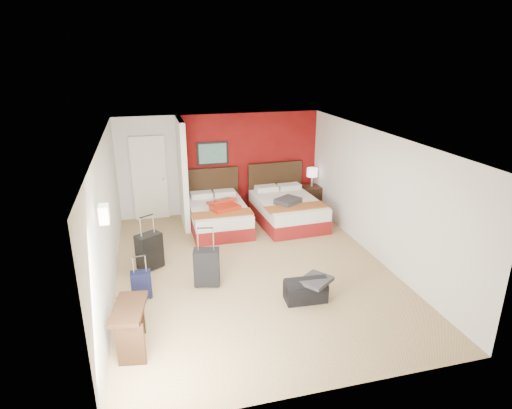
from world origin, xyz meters
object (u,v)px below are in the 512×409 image
object	(u,v)px
nightstand	(311,198)
suitcase_navy	(142,286)
suitcase_black	(150,252)
bed_right	(287,211)
suitcase_charcoal	(207,268)
bed_left	(219,217)
red_suitcase_open	(223,205)
desk	(131,328)
duffel_bag	(305,291)
table_lamp	(312,177)

from	to	relation	value
nightstand	suitcase_navy	xyz separation A→B (m)	(-4.32, -3.33, -0.08)
nightstand	suitcase_black	xyz separation A→B (m)	(-4.16, -2.31, 0.03)
bed_right	suitcase_black	distance (m)	3.62
suitcase_black	suitcase_charcoal	distance (m)	1.30
suitcase_charcoal	nightstand	bearing A→B (deg)	56.95
bed_right	bed_left	bearing A→B (deg)	174.66
nightstand	suitcase_charcoal	size ratio (longest dim) A/B	0.96
suitcase_charcoal	red_suitcase_open	bearing A→B (deg)	84.89
red_suitcase_open	nightstand	world-z (taller)	red_suitcase_open
suitcase_navy	desk	distance (m)	1.32
red_suitcase_open	duffel_bag	distance (m)	3.43
suitcase_charcoal	bed_left	bearing A→B (deg)	87.65
red_suitcase_open	suitcase_charcoal	bearing A→B (deg)	-126.45
suitcase_navy	desk	bearing A→B (deg)	-97.03
table_lamp	suitcase_navy	world-z (taller)	table_lamp
table_lamp	suitcase_charcoal	distance (m)	4.55
red_suitcase_open	duffel_bag	bearing A→B (deg)	-96.48
nightstand	suitcase_navy	world-z (taller)	nightstand
suitcase_black	suitcase_navy	world-z (taller)	suitcase_black
suitcase_navy	nightstand	bearing A→B (deg)	36.86
suitcase_black	duffel_bag	distance (m)	3.03
table_lamp	suitcase_navy	xyz separation A→B (m)	(-4.32, -3.33, -0.64)
suitcase_navy	duffel_bag	distance (m)	2.72
red_suitcase_open	suitcase_navy	xyz separation A→B (m)	(-1.87, -2.56, -0.38)
bed_left	suitcase_navy	distance (m)	3.20
suitcase_charcoal	suitcase_navy	bearing A→B (deg)	-160.41
suitcase_black	suitcase_navy	bearing A→B (deg)	-130.41
bed_right	duffel_bag	size ratio (longest dim) A/B	2.91
red_suitcase_open	nightstand	size ratio (longest dim) A/B	1.35
suitcase_charcoal	suitcase_navy	world-z (taller)	suitcase_charcoal
bed_left	suitcase_charcoal	world-z (taller)	suitcase_charcoal
suitcase_charcoal	suitcase_navy	size ratio (longest dim) A/B	1.43
bed_left	suitcase_navy	size ratio (longest dim) A/B	4.06
bed_right	suitcase_navy	xyz separation A→B (m)	(-3.43, -2.59, -0.07)
bed_right	duffel_bag	xyz separation A→B (m)	(-0.81, -3.35, -0.12)
table_lamp	bed_right	bearing A→B (deg)	-140.47
suitcase_navy	suitcase_black	bearing A→B (deg)	80.11
red_suitcase_open	desk	world-z (taller)	desk
suitcase_navy	desk	xyz separation A→B (m)	(-0.14, -1.31, 0.11)
bed_right	suitcase_charcoal	bearing A→B (deg)	-136.29
bed_left	desk	world-z (taller)	desk
bed_right	red_suitcase_open	distance (m)	1.59
nightstand	table_lamp	world-z (taller)	table_lamp
suitcase_navy	red_suitcase_open	bearing A→B (deg)	53.16
bed_right	desk	size ratio (longest dim) A/B	2.45
bed_right	desk	world-z (taller)	desk
nightstand	suitcase_black	size ratio (longest dim) A/B	0.92
red_suitcase_open	duffel_bag	world-z (taller)	red_suitcase_open
suitcase_charcoal	table_lamp	bearing A→B (deg)	56.95
table_lamp	nightstand	bearing A→B (deg)	0.00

